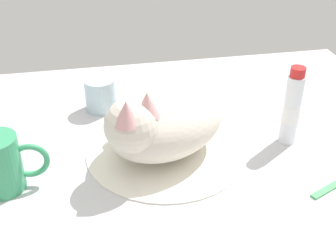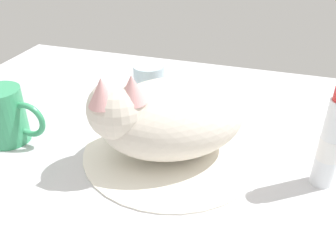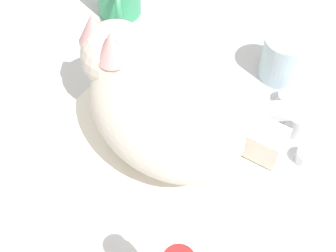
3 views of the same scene
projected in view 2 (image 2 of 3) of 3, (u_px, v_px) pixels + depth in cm
name	position (u px, v px, depth cm)	size (l,w,h in cm)	color
ground_plane	(172.00, 158.00, 62.89)	(110.00, 82.50, 3.00)	silver
sink_basin	(172.00, 150.00, 61.94)	(30.17, 30.17, 0.63)	white
faucet	(196.00, 96.00, 74.28)	(13.10, 11.56, 5.59)	silver
cat	(164.00, 116.00, 58.20)	(29.17, 29.59, 15.44)	beige
coffee_mug	(6.00, 116.00, 62.47)	(11.79, 7.31, 9.96)	#389966
rinse_cup	(149.00, 81.00, 78.29)	(6.61, 6.61, 7.10)	silver
toothpaste_bottle	(331.00, 142.00, 51.31)	(3.30, 3.30, 15.74)	white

